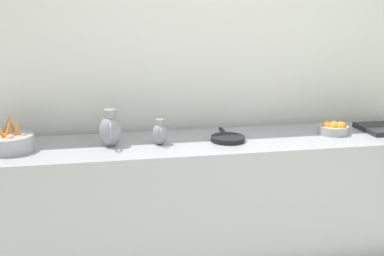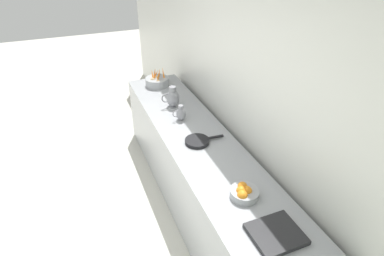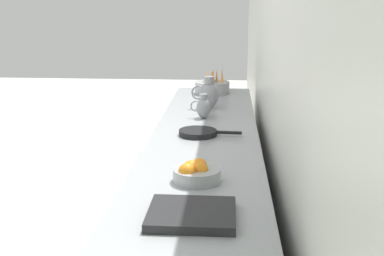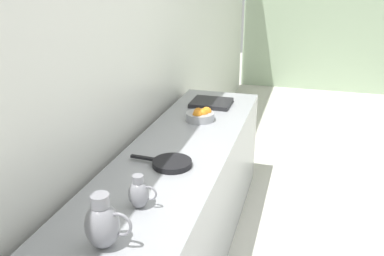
% 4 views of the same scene
% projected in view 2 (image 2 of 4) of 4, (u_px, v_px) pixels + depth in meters
% --- Properties ---
extents(tile_wall_left, '(0.10, 9.02, 3.00)m').
position_uv_depth(tile_wall_left, '(275.00, 95.00, 2.56)').
color(tile_wall_left, silver).
rests_on(tile_wall_left, ground_plane).
extents(prep_counter, '(0.68, 3.39, 0.87)m').
position_uv_depth(prep_counter, '(199.00, 173.00, 3.37)').
color(prep_counter, '#9EA0A5').
rests_on(prep_counter, ground_plane).
extents(vegetable_colander, '(0.31, 0.31, 0.24)m').
position_uv_depth(vegetable_colander, '(157.00, 81.00, 4.22)').
color(vegetable_colander, '#9EA0A5').
rests_on(vegetable_colander, prep_counter).
extents(orange_bowl, '(0.22, 0.22, 0.10)m').
position_uv_depth(orange_bowl, '(244.00, 193.00, 2.43)').
color(orange_bowl, '#9EA0A5').
rests_on(orange_bowl, prep_counter).
extents(metal_pitcher_tall, '(0.21, 0.15, 0.25)m').
position_uv_depth(metal_pitcher_tall, '(173.00, 98.00, 3.67)').
color(metal_pitcher_tall, gray).
rests_on(metal_pitcher_tall, prep_counter).
extents(metal_pitcher_short, '(0.15, 0.10, 0.18)m').
position_uv_depth(metal_pitcher_short, '(181.00, 113.00, 3.42)').
color(metal_pitcher_short, gray).
rests_on(metal_pitcher_short, prep_counter).
extents(counter_sink_basin, '(0.34, 0.30, 0.04)m').
position_uv_depth(counter_sink_basin, '(276.00, 234.00, 2.13)').
color(counter_sink_basin, '#232326').
rests_on(counter_sink_basin, prep_counter).
extents(skillet_on_counter, '(0.40, 0.24, 0.03)m').
position_uv_depth(skillet_on_counter, '(198.00, 141.00, 3.08)').
color(skillet_on_counter, black).
rests_on(skillet_on_counter, prep_counter).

